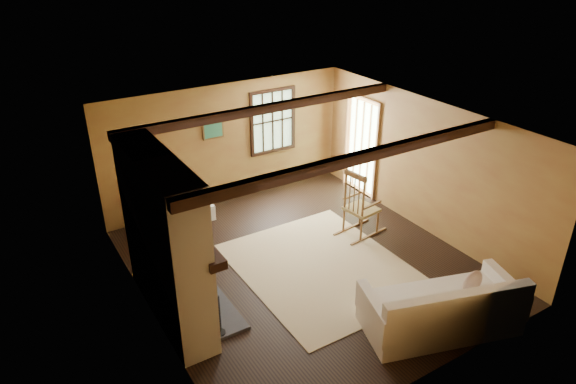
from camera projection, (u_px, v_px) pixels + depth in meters
ground at (305, 265)px, 8.40m from camera, size 5.50×5.50×0.00m
room_envelope at (309, 165)px, 7.96m from camera, size 5.02×5.52×2.44m
fireplace at (167, 246)px, 6.86m from camera, size 1.02×2.30×2.40m
rug at (322, 267)px, 8.34m from camera, size 2.50×3.00×0.01m
rocking_chair at (360, 208)px, 9.06m from camera, size 0.96×0.59×1.25m
sofa at (443, 311)px, 6.90m from camera, size 2.28×1.50×0.85m
firewood_pile at (143, 223)px, 9.41m from camera, size 0.61×0.11×0.22m
laundry_basket at (199, 212)px, 9.69m from camera, size 0.50×0.38×0.30m
basket_pillow at (198, 201)px, 9.58m from camera, size 0.43×0.37×0.19m
armchair at (172, 215)px, 9.10m from camera, size 1.16×1.16×0.77m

